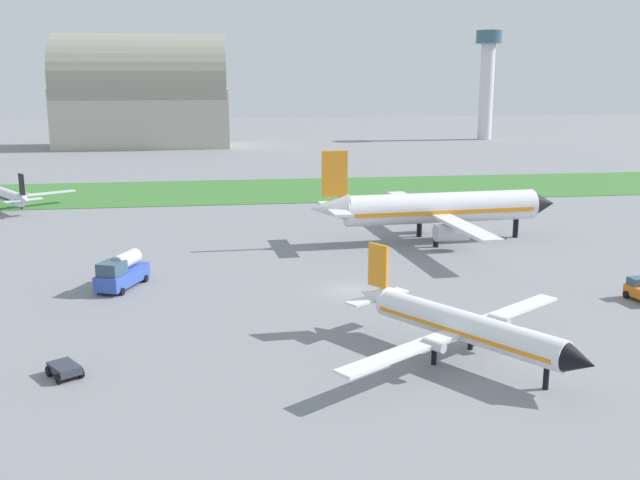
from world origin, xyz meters
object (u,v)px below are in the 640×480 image
object	(u,v)px
airplane_midfield_jet	(436,208)
control_tower	(487,75)
baggage_cart_by_runway	(64,369)
airplane_foreground_turboprop	(461,325)
fuel_truck_midfield	(122,272)
airplane_taxiing_turboprop	(6,195)

from	to	relation	value
airplane_midfield_jet	control_tower	xyz separation A→B (m)	(59.60, 141.04, 16.07)
airplane_midfield_jet	baggage_cart_by_runway	xyz separation A→B (m)	(-36.78, -36.08, -3.52)
airplane_foreground_turboprop	baggage_cart_by_runway	xyz separation A→B (m)	(-27.27, 0.80, -2.00)
airplane_midfield_jet	fuel_truck_midfield	xyz separation A→B (m)	(-35.52, -15.05, -2.50)
airplane_taxiing_turboprop	airplane_foreground_turboprop	bearing A→B (deg)	-176.69
airplane_midfield_jet	airplane_foreground_turboprop	distance (m)	38.11
airplane_foreground_turboprop	control_tower	bearing A→B (deg)	124.81
airplane_foreground_turboprop	control_tower	distance (m)	191.67
airplane_foreground_turboprop	baggage_cart_by_runway	world-z (taller)	airplane_foreground_turboprop
airplane_foreground_turboprop	baggage_cart_by_runway	bearing A→B (deg)	-125.64
airplane_taxiing_turboprop	fuel_truck_midfield	bearing A→B (deg)	173.79
airplane_midfield_jet	control_tower	distance (m)	153.96
airplane_taxiing_turboprop	baggage_cart_by_runway	distance (m)	69.06
airplane_taxiing_turboprop	baggage_cart_by_runway	bearing A→B (deg)	165.06
airplane_taxiing_turboprop	control_tower	size ratio (longest dim) A/B	0.54
baggage_cart_by_runway	fuel_truck_midfield	bearing A→B (deg)	-36.83
fuel_truck_midfield	airplane_midfield_jet	bearing A→B (deg)	135.60
airplane_midfield_jet	airplane_taxiing_turboprop	xyz separation A→B (m)	(-57.72, 29.71, -1.80)
airplane_midfield_jet	airplane_foreground_turboprop	xyz separation A→B (m)	(-9.51, -36.87, -1.51)
airplane_taxiing_turboprop	airplane_foreground_turboprop	xyz separation A→B (m)	(48.21, -66.58, 0.28)
airplane_taxiing_turboprop	airplane_foreground_turboprop	world-z (taller)	airplane_foreground_turboprop
airplane_foreground_turboprop	airplane_midfield_jet	bearing A→B (deg)	131.58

